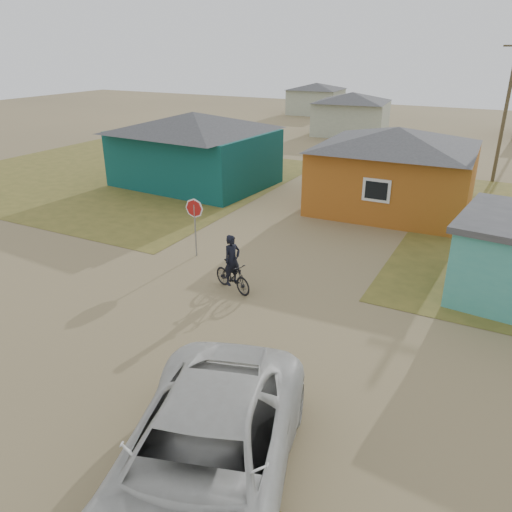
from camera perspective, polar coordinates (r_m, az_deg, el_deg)
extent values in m
plane|color=#8C7951|center=(14.27, -8.99, -8.33)|extent=(120.00, 120.00, 0.00)
cube|color=olive|center=(32.09, -15.62, 8.93)|extent=(20.00, 18.00, 0.00)
cube|color=#0B3F3D|center=(28.75, -7.00, 11.09)|extent=(8.40, 6.54, 3.00)
pyramid|color=#363638|center=(28.41, -7.20, 15.04)|extent=(8.93, 7.08, 1.00)
cube|color=#A55819|center=(24.85, 15.41, 8.56)|extent=(7.21, 6.24, 3.00)
pyramid|color=#363638|center=(24.46, 15.90, 12.98)|extent=(7.72, 6.76, 0.90)
cube|color=silver|center=(21.95, 13.59, 7.30)|extent=(1.20, 0.06, 1.00)
cube|color=black|center=(21.92, 13.57, 7.28)|extent=(0.95, 0.04, 0.75)
cube|color=#ABB299|center=(46.06, 10.80, 15.20)|extent=(6.49, 5.60, 2.80)
pyramid|color=#363638|center=(45.86, 10.97, 17.42)|extent=(7.04, 6.15, 0.80)
cube|color=#ABB299|center=(59.95, 6.86, 17.11)|extent=(5.75, 5.28, 2.70)
pyramid|color=#363638|center=(59.80, 6.94, 18.73)|extent=(6.28, 5.81, 0.70)
cylinder|color=brown|center=(31.81, 26.63, 14.64)|extent=(0.20, 0.20, 8.00)
cylinder|color=gray|center=(18.61, -6.94, 2.89)|extent=(0.06, 0.06, 2.01)
imported|color=black|center=(16.04, -2.71, -2.31)|extent=(1.74, 1.03, 1.01)
imported|color=black|center=(15.80, -2.74, -0.46)|extent=(0.58, 0.70, 1.66)
imported|color=beige|center=(9.14, -6.10, -22.23)|extent=(4.67, 6.94, 1.77)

